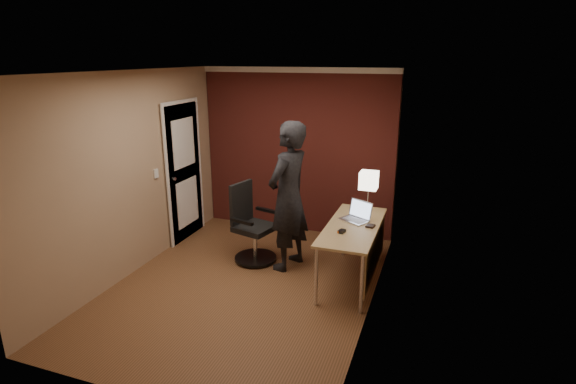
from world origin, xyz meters
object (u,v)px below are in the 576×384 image
Objects in this scene: desk at (359,236)px; mouse at (342,231)px; desk_lamp at (369,181)px; wallet at (370,226)px; laptop at (357,215)px; office_chair at (251,228)px; person at (288,197)px.

mouse is at bearing -118.85° from desk.
desk_lamp is 0.66m from wallet.
desk is at bearing -172.19° from wallet.
office_chair reaches higher than laptop.
laptop is (-0.06, 0.20, 0.19)m from desk.
desk_lamp is at bearing 94.54° from mouse.
desk_lamp is at bearing 89.67° from desk.
wallet is 1.63m from office_chair.
wallet is (0.28, 0.29, -0.01)m from mouse.
office_chair reaches higher than wallet.
office_chair is (-1.32, 0.42, -0.29)m from mouse.
office_chair reaches higher than desk.
desk_lamp is 0.48m from laptop.
desk is 1.01m from person.
office_chair is (-1.47, 0.15, -0.14)m from desk.
person reaches higher than desk.
person is at bearing -1.81° from office_chair.
wallet is 1.09m from person.
mouse is at bearing -133.99° from wallet.
person reaches higher than office_chair.
wallet is 0.11× the size of office_chair.
desk_lamp is 0.90m from mouse.
office_chair is at bearing -165.69° from desk_lamp.
laptop reaches higher than mouse.
desk is 0.78× the size of person.
wallet is (0.19, -0.18, -0.05)m from laptop.
laptop is 0.27m from wallet.
desk_lamp is at bearing 78.10° from laptop.
wallet is at bearing 61.45° from mouse.
person is (-0.78, 0.40, 0.21)m from mouse.
office_chair reaches higher than mouse.
person is (-0.94, -0.39, -0.19)m from desk_lamp.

